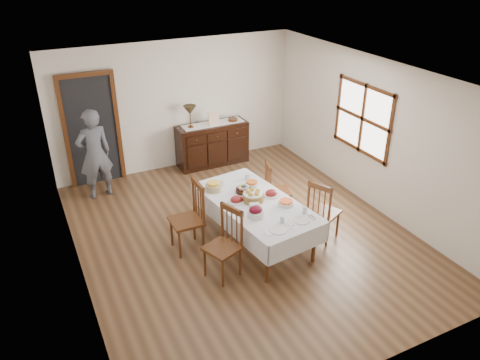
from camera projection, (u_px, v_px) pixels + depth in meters
name	position (u px, v px, depth m)	size (l,w,h in m)	color
ground	(243.00, 234.00, 7.59)	(6.00, 6.00, 0.00)	brown
room_shell	(222.00, 133.00, 7.12)	(5.02, 6.02, 2.65)	silver
dining_table	(255.00, 207.00, 7.13)	(1.34, 2.24, 0.73)	silver
chair_left_near	(225.00, 243.00, 6.47)	(0.56, 0.56, 1.04)	#502912
chair_left_far	(190.00, 216.00, 7.02)	(0.46, 0.46, 1.11)	#502912
chair_right_near	(322.00, 210.00, 7.25)	(0.57, 0.57, 1.03)	#502912
chair_right_far	(275.00, 189.00, 7.98)	(0.49, 0.49, 0.95)	#502912
sideboard	(212.00, 144.00, 9.81)	(1.48, 0.54, 0.89)	black
person	(94.00, 151.00, 8.35)	(0.56, 0.36, 1.80)	#50525B
bread_basket	(253.00, 196.00, 7.07)	(0.32, 0.32, 0.19)	brown
egg_basket	(243.00, 190.00, 7.33)	(0.25, 0.25, 0.11)	black
ham_platter_a	(236.00, 200.00, 7.07)	(0.28, 0.28, 0.11)	silver
ham_platter_b	(271.00, 193.00, 7.25)	(0.27, 0.27, 0.11)	silver
beet_bowl	(256.00, 212.00, 6.67)	(0.23, 0.23, 0.16)	silver
carrot_bowl	(252.00, 184.00, 7.50)	(0.21, 0.21, 0.09)	silver
pineapple_bowl	(213.00, 187.00, 7.38)	(0.26, 0.26, 0.14)	tan
casserole_dish	(286.00, 203.00, 6.98)	(0.23, 0.23, 0.07)	silver
butter_dish	(254.00, 205.00, 6.92)	(0.15, 0.11, 0.07)	silver
setting_left	(279.00, 226.00, 6.43)	(0.44, 0.31, 0.10)	silver
setting_right	(302.00, 217.00, 6.65)	(0.44, 0.31, 0.10)	silver
glass_far_a	(222.00, 183.00, 7.52)	(0.07, 0.07, 0.10)	silver
glass_far_b	(247.00, 177.00, 7.72)	(0.07, 0.07, 0.10)	silver
runner	(213.00, 124.00, 9.62)	(1.30, 0.35, 0.01)	white
table_lamp	(190.00, 111.00, 9.27)	(0.26, 0.26, 0.46)	brown
picture_frame	(214.00, 119.00, 9.48)	(0.22, 0.08, 0.28)	beige
deco_bowl	(233.00, 120.00, 9.75)	(0.20, 0.20, 0.06)	#502912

